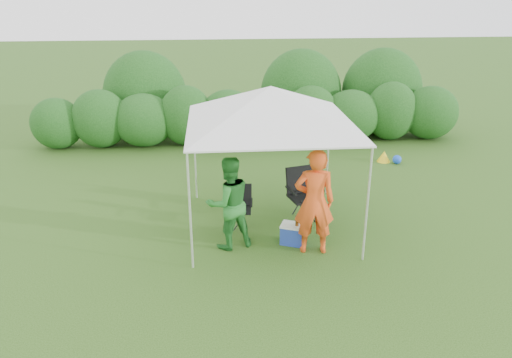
{
  "coord_description": "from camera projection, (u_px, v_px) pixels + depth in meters",
  "views": [
    {
      "loc": [
        -1.06,
        -8.52,
        4.62
      ],
      "look_at": [
        -0.28,
        0.4,
        1.05
      ],
      "focal_mm": 35.0,
      "sensor_mm": 36.0,
      "label": 1
    }
  ],
  "objects": [
    {
      "name": "canopy",
      "position": [
        271.0,
        106.0,
        9.23
      ],
      "size": [
        3.1,
        3.1,
        2.83
      ],
      "color": "silver",
      "rests_on": "ground"
    },
    {
      "name": "chair_left",
      "position": [
        240.0,
        203.0,
        9.98
      ],
      "size": [
        0.55,
        0.51,
        0.83
      ],
      "rotation": [
        0.0,
        0.0,
        -0.1
      ],
      "color": "black",
      "rests_on": "ground"
    },
    {
      "name": "hedge",
      "position": [
        254.0,
        116.0,
        14.94
      ],
      "size": [
        12.84,
        1.53,
        1.8
      ],
      "color": "#1F5319",
      "rests_on": "ground"
    },
    {
      "name": "cooler",
      "position": [
        293.0,
        234.0,
        9.36
      ],
      "size": [
        0.55,
        0.48,
        0.38
      ],
      "rotation": [
        0.0,
        0.0,
        -0.39
      ],
      "color": "#233DA2",
      "rests_on": "ground"
    },
    {
      "name": "woman",
      "position": [
        229.0,
        203.0,
        9.01
      ],
      "size": [
        1.03,
        0.91,
        1.76
      ],
      "primitive_type": "imported",
      "rotation": [
        0.0,
        0.0,
        3.48
      ],
      "color": "#27772A",
      "rests_on": "ground"
    },
    {
      "name": "bottle",
      "position": [
        297.0,
        220.0,
        9.21
      ],
      "size": [
        0.07,
        0.07,
        0.25
      ],
      "primitive_type": "cylinder",
      "color": "#592D0C",
      "rests_on": "cooler"
    },
    {
      "name": "man",
      "position": [
        314.0,
        202.0,
        8.8
      ],
      "size": [
        0.75,
        0.53,
        1.97
      ],
      "primitive_type": "imported",
      "rotation": [
        0.0,
        0.0,
        3.06
      ],
      "color": "#F6501B",
      "rests_on": "ground"
    },
    {
      "name": "chair_right",
      "position": [
        303.0,
        190.0,
        10.28
      ],
      "size": [
        0.77,
        0.73,
        1.06
      ],
      "rotation": [
        0.0,
        0.0,
        0.27
      ],
      "color": "black",
      "rests_on": "ground"
    },
    {
      "name": "lawn_toy",
      "position": [
        387.0,
        157.0,
        13.58
      ],
      "size": [
        0.6,
        0.5,
        0.3
      ],
      "color": "yellow",
      "rests_on": "ground"
    },
    {
      "name": "ground",
      "position": [
        272.0,
        236.0,
        9.68
      ],
      "size": [
        70.0,
        70.0,
        0.0
      ],
      "primitive_type": "plane",
      "color": "#355C1D"
    }
  ]
}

